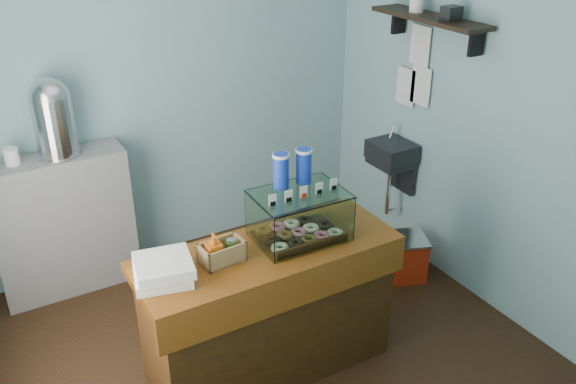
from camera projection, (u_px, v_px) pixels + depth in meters
ground at (252, 343)px, 4.21m from camera, size 3.50×3.50×0.00m
room_shell at (248, 107)px, 3.46m from camera, size 3.54×3.04×2.82m
counter at (269, 309)px, 3.81m from camera, size 1.60×0.60×0.90m
back_shelf at (64, 224)px, 4.58m from camera, size 1.00×0.32×1.10m
display_case at (297, 211)px, 3.68m from camera, size 0.56×0.42×0.52m
condiment_crate at (220, 251)px, 3.46m from camera, size 0.26×0.17×0.20m
pastry_boxes at (163, 270)px, 3.31m from camera, size 0.37×0.37×0.12m
coffee_urn at (53, 116)px, 4.23m from camera, size 0.31×0.31×0.57m
red_cooler at (400, 257)px, 4.85m from camera, size 0.49×0.44×0.35m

